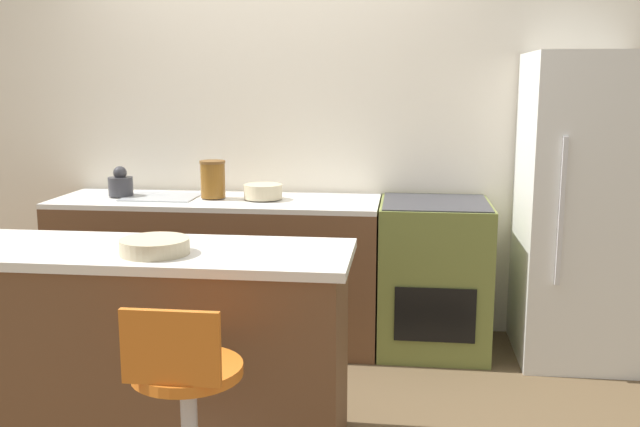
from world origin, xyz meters
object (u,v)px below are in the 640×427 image
object	(u,v)px
oven_range	(433,276)
stool_chair	(187,416)
mixing_bowl	(263,191)
kettle	(121,184)
refrigerator	(579,209)

from	to	relation	value
oven_range	stool_chair	world-z (taller)	oven_range
mixing_bowl	kettle	bearing A→B (deg)	-180.00
refrigerator	stool_chair	distance (m)	2.63
refrigerator	stool_chair	size ratio (longest dim) A/B	2.01
oven_range	stool_chair	bearing A→B (deg)	-115.51
oven_range	mixing_bowl	size ratio (longest dim) A/B	3.89
kettle	mixing_bowl	distance (m)	0.90
kettle	mixing_bowl	world-z (taller)	kettle
kettle	refrigerator	bearing A→B (deg)	-0.41
refrigerator	mixing_bowl	world-z (taller)	refrigerator
oven_range	kettle	distance (m)	2.01
oven_range	refrigerator	size ratio (longest dim) A/B	0.51
oven_range	refrigerator	distance (m)	0.93
stool_chair	kettle	world-z (taller)	kettle
stool_chair	kettle	distance (m)	2.25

